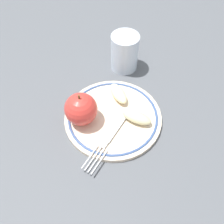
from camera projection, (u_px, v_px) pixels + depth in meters
The scene contains 7 objects.
ground_plane at pixel (113, 119), 0.61m from camera, with size 2.00×2.00×0.00m, color #4F5358.
plate at pixel (112, 119), 0.60m from camera, with size 0.23×0.23×0.01m.
apple_red_whole at pixel (81, 109), 0.56m from camera, with size 0.08×0.08×0.09m.
apple_slice_front at pixel (137, 117), 0.58m from camera, with size 0.07×0.03×0.02m, color beige.
apple_slice_back at pixel (118, 94), 0.63m from camera, with size 0.07×0.03×0.02m, color beige.
fork at pixel (110, 137), 0.56m from camera, with size 0.13×0.15×0.00m.
drinking_glass at pixel (125, 52), 0.68m from camera, with size 0.08×0.08×0.10m, color silver.
Camera 1 is at (0.33, -0.12, 0.50)m, focal length 40.00 mm.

